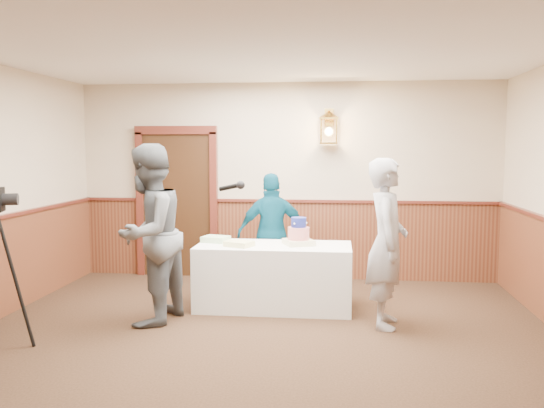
{
  "coord_description": "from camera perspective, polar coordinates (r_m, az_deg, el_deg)",
  "views": [
    {
      "loc": [
        0.72,
        -4.71,
        1.9
      ],
      "look_at": [
        -0.0,
        1.7,
        1.25
      ],
      "focal_mm": 38.0,
      "sensor_mm": 36.0,
      "label": 1
    }
  ],
  "objects": [
    {
      "name": "sheet_cake_yellow",
      "position": [
        6.65,
        -3.28,
        -3.94
      ],
      "size": [
        0.36,
        0.33,
        0.06
      ],
      "primitive_type": "cube",
      "rotation": [
        0.0,
        0.0,
        -0.43
      ],
      "color": "#FDFE98",
      "rests_on": "display_table"
    },
    {
      "name": "sheet_cake_green",
      "position": [
        6.97,
        -5.6,
        -3.48
      ],
      "size": [
        0.35,
        0.31,
        0.07
      ],
      "primitive_type": "cube",
      "rotation": [
        0.0,
        0.0,
        -0.26
      ],
      "color": "#A2D697",
      "rests_on": "display_table"
    },
    {
      "name": "interviewer",
      "position": [
        6.28,
        -12.15,
        -2.95
      ],
      "size": [
        1.56,
        1.07,
        1.93
      ],
      "rotation": [
        0.0,
        0.0,
        -1.78
      ],
      "color": "#55595E",
      "rests_on": "ground"
    },
    {
      "name": "assistant_p",
      "position": [
        7.44,
        0.05,
        -2.91
      ],
      "size": [
        0.98,
        0.59,
        1.56
      ],
      "primitive_type": "imported",
      "rotation": [
        0.0,
        0.0,
        3.39
      ],
      "color": "navy",
      "rests_on": "ground"
    },
    {
      "name": "baker",
      "position": [
        6.15,
        11.31,
        -3.8
      ],
      "size": [
        0.47,
        0.68,
        1.78
      ],
      "primitive_type": "imported",
      "rotation": [
        0.0,
        0.0,
        1.5
      ],
      "color": "#9B9AA1",
      "rests_on": "ground"
    },
    {
      "name": "room_shell",
      "position": [
        5.23,
        -2.08,
        1.61
      ],
      "size": [
        6.02,
        7.02,
        2.81
      ],
      "color": "beige",
      "rests_on": "ground"
    },
    {
      "name": "tiered_cake",
      "position": [
        6.73,
        2.65,
        -3.0
      ],
      "size": [
        0.41,
        0.41,
        0.32
      ],
      "rotation": [
        0.0,
        0.0,
        0.41
      ],
      "color": "beige",
      "rests_on": "display_table"
    },
    {
      "name": "display_table",
      "position": [
        6.82,
        0.19,
        -7.17
      ],
      "size": [
        1.8,
        0.8,
        0.75
      ],
      "primitive_type": "cube",
      "color": "white",
      "rests_on": "ground"
    },
    {
      "name": "ground",
      "position": [
        5.12,
        -2.18,
        -16.0
      ],
      "size": [
        7.0,
        7.0,
        0.0
      ],
      "primitive_type": "plane",
      "color": "black",
      "rests_on": "ground"
    }
  ]
}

